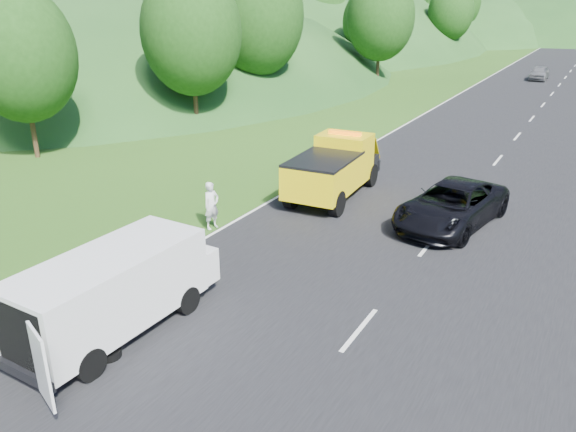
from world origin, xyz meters
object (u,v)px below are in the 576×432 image
Objects in this scene: suitcase at (183,242)px; passing_suv at (449,225)px; woman at (213,228)px; spare_tire at (109,357)px; white_van at (116,288)px; tow_truck at (334,168)px; worker at (135,329)px; child at (198,263)px.

suitcase is 0.10× the size of passing_suv.
spare_tire is (2.60, -7.46, 0.00)m from woman.
white_van is at bearing -68.94° from suitcase.
worker is (0.02, -11.66, -1.24)m from tow_truck.
passing_suv reaches higher than child.
woman is 6.70m from worker.
spare_tire is at bearing -61.41° from worker.
spare_tire is at bearing -101.99° from passing_suv.
tow_truck is 3.23× the size of worker.
woman is at bearing -138.61° from passing_suv.
white_van reaches higher than worker.
child is at bearing -139.52° from woman.
passing_suv reaches higher than spare_tire.
suitcase is (-1.76, 4.56, -0.93)m from white_van.
tow_truck is at bearing -179.38° from passing_suv.
worker is (0.97, -3.77, 0.00)m from child.
worker is at bearing 42.40° from white_van.
white_van is 5.49× the size of child.
woman is at bearing -116.51° from tow_truck.
tow_truck reaches higher than passing_suv.
white_van is (-0.25, -11.89, -0.02)m from tow_truck.
spare_tire is at bearing -92.06° from tow_truck.
white_van is at bearing -125.12° from worker.
child is (-0.71, 4.00, -1.22)m from white_van.
child is at bearing -100.45° from tow_truck.
tow_truck is at bearing -10.18° from woman.
worker is (2.29, -6.29, 0.00)m from woman.
white_van is 3.27× the size of worker.
worker is 11.98m from passing_suv.
worker is (0.26, 0.23, -1.22)m from white_van.
white_van is 1.10× the size of passing_suv.
worker is at bearing 104.89° from spare_tire.
passing_suv is at bearing 68.42° from spare_tire.
tow_truck reaches higher than white_van.
woman is 3.00× the size of suitcase.
tow_truck is at bearing 126.54° from child.
worker is 3.24× the size of suitcase.
woman is (-2.03, 6.52, -1.22)m from white_van.
spare_tire is (2.33, -5.51, -0.29)m from suitcase.
child is (1.32, -2.52, 0.00)m from woman.
spare_tire is (0.31, -1.17, 0.00)m from worker.
white_van reaches higher than spare_tire.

